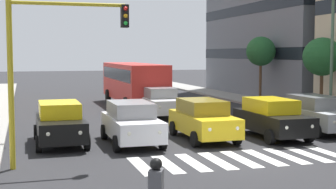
{
  "coord_description": "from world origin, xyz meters",
  "views": [
    {
      "loc": [
        7.26,
        15.29,
        3.7
      ],
      "look_at": [
        0.89,
        -5.95,
        1.82
      ],
      "focal_mm": 51.66,
      "sensor_mm": 36.0,
      "label": 1
    }
  ],
  "objects_px": {
    "street_lamp_left": "(324,41)",
    "street_tree_2": "(261,52)",
    "car_0": "(316,113)",
    "car_row2_0": "(159,102)",
    "bus_behind_traffic": "(133,80)",
    "traffic_light_gantry": "(46,55)",
    "car_1": "(272,118)",
    "street_tree_1": "(322,57)",
    "car_2": "(203,119)",
    "car_3": "(131,122)",
    "car_4": "(60,123)",
    "street_lamp_right": "(2,27)"
  },
  "relations": [
    {
      "from": "car_3",
      "to": "street_lamp_right",
      "type": "xyz_separation_m",
      "value": [
        5.04,
        -3.02,
        3.98
      ]
    },
    {
      "from": "car_2",
      "to": "bus_behind_traffic",
      "type": "distance_m",
      "value": 13.8
    },
    {
      "from": "street_lamp_left",
      "to": "car_1",
      "type": "bearing_deg",
      "value": 35.4
    },
    {
      "from": "car_3",
      "to": "street_tree_2",
      "type": "relative_size",
      "value": 0.92
    },
    {
      "from": "car_2",
      "to": "street_lamp_left",
      "type": "xyz_separation_m",
      "value": [
        -8.01,
        -3.09,
        3.5
      ]
    },
    {
      "from": "car_4",
      "to": "bus_behind_traffic",
      "type": "height_order",
      "value": "bus_behind_traffic"
    },
    {
      "from": "car_4",
      "to": "traffic_light_gantry",
      "type": "bearing_deg",
      "value": 80.26
    },
    {
      "from": "car_1",
      "to": "car_4",
      "type": "relative_size",
      "value": 1.0
    },
    {
      "from": "car_1",
      "to": "bus_behind_traffic",
      "type": "height_order",
      "value": "bus_behind_traffic"
    },
    {
      "from": "car_3",
      "to": "bus_behind_traffic",
      "type": "relative_size",
      "value": 0.42
    },
    {
      "from": "street_tree_2",
      "to": "street_lamp_left",
      "type": "bearing_deg",
      "value": 80.99
    },
    {
      "from": "car_2",
      "to": "car_0",
      "type": "bearing_deg",
      "value": -176.64
    },
    {
      "from": "car_2",
      "to": "car_row2_0",
      "type": "relative_size",
      "value": 1.0
    },
    {
      "from": "car_3",
      "to": "street_lamp_right",
      "type": "relative_size",
      "value": 0.58
    },
    {
      "from": "bus_behind_traffic",
      "to": "street_tree_1",
      "type": "bearing_deg",
      "value": 139.63
    },
    {
      "from": "car_4",
      "to": "bus_behind_traffic",
      "type": "distance_m",
      "value": 14.41
    },
    {
      "from": "bus_behind_traffic",
      "to": "traffic_light_gantry",
      "type": "distance_m",
      "value": 18.39
    },
    {
      "from": "street_lamp_right",
      "to": "street_tree_2",
      "type": "relative_size",
      "value": 1.59
    },
    {
      "from": "street_tree_2",
      "to": "car_4",
      "type": "bearing_deg",
      "value": 38.84
    },
    {
      "from": "street_lamp_left",
      "to": "street_lamp_right",
      "type": "height_order",
      "value": "street_lamp_right"
    },
    {
      "from": "car_2",
      "to": "street_tree_2",
      "type": "xyz_separation_m",
      "value": [
        -9.62,
        -13.26,
        2.97
      ]
    },
    {
      "from": "street_tree_2",
      "to": "car_2",
      "type": "bearing_deg",
      "value": 54.04
    },
    {
      "from": "bus_behind_traffic",
      "to": "car_row2_0",
      "type": "bearing_deg",
      "value": 92.59
    },
    {
      "from": "car_4",
      "to": "traffic_light_gantry",
      "type": "xyz_separation_m",
      "value": [
        0.68,
        3.97,
        2.78
      ]
    },
    {
      "from": "car_3",
      "to": "bus_behind_traffic",
      "type": "bearing_deg",
      "value": -102.89
    },
    {
      "from": "car_2",
      "to": "street_tree_2",
      "type": "bearing_deg",
      "value": -125.96
    },
    {
      "from": "car_4",
      "to": "car_0",
      "type": "bearing_deg",
      "value": 178.29
    },
    {
      "from": "car_0",
      "to": "car_row2_0",
      "type": "distance_m",
      "value": 9.42
    },
    {
      "from": "car_1",
      "to": "street_tree_1",
      "type": "bearing_deg",
      "value": -137.69
    },
    {
      "from": "street_lamp_left",
      "to": "car_4",
      "type": "bearing_deg",
      "value": 9.72
    },
    {
      "from": "car_3",
      "to": "car_row2_0",
      "type": "relative_size",
      "value": 1.0
    },
    {
      "from": "car_0",
      "to": "street_lamp_right",
      "type": "height_order",
      "value": "street_lamp_right"
    },
    {
      "from": "car_1",
      "to": "traffic_light_gantry",
      "type": "distance_m",
      "value": 10.53
    },
    {
      "from": "street_lamp_right",
      "to": "street_tree_2",
      "type": "height_order",
      "value": "street_lamp_right"
    },
    {
      "from": "car_0",
      "to": "street_tree_1",
      "type": "bearing_deg",
      "value": -126.3
    },
    {
      "from": "traffic_light_gantry",
      "to": "street_tree_2",
      "type": "bearing_deg",
      "value": -134.56
    },
    {
      "from": "street_tree_1",
      "to": "street_tree_2",
      "type": "xyz_separation_m",
      "value": [
        0.03,
        -7.7,
        0.35
      ]
    },
    {
      "from": "car_2",
      "to": "street_lamp_left",
      "type": "height_order",
      "value": "street_lamp_left"
    },
    {
      "from": "car_row2_0",
      "to": "traffic_light_gantry",
      "type": "distance_m",
      "value": 13.49
    },
    {
      "from": "bus_behind_traffic",
      "to": "traffic_light_gantry",
      "type": "relative_size",
      "value": 1.91
    },
    {
      "from": "street_lamp_left",
      "to": "car_3",
      "type": "bearing_deg",
      "value": 15.85
    },
    {
      "from": "car_1",
      "to": "car_row2_0",
      "type": "xyz_separation_m",
      "value": [
        2.82,
        -8.36,
        0.0
      ]
    },
    {
      "from": "car_2",
      "to": "car_4",
      "type": "height_order",
      "value": "same"
    },
    {
      "from": "car_1",
      "to": "car_row2_0",
      "type": "relative_size",
      "value": 1.0
    },
    {
      "from": "car_0",
      "to": "car_row2_0",
      "type": "height_order",
      "value": "same"
    },
    {
      "from": "bus_behind_traffic",
      "to": "traffic_light_gantry",
      "type": "bearing_deg",
      "value": 68.64
    },
    {
      "from": "car_row2_0",
      "to": "street_lamp_left",
      "type": "height_order",
      "value": "street_lamp_left"
    },
    {
      "from": "street_lamp_left",
      "to": "street_tree_2",
      "type": "relative_size",
      "value": 1.42
    },
    {
      "from": "traffic_light_gantry",
      "to": "car_1",
      "type": "bearing_deg",
      "value": -163.62
    },
    {
      "from": "traffic_light_gantry",
      "to": "street_tree_1",
      "type": "height_order",
      "value": "traffic_light_gantry"
    }
  ]
}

